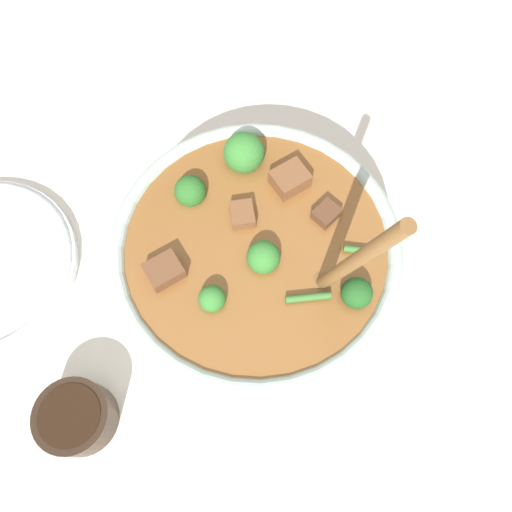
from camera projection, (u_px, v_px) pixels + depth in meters
name	position (u px, v px, depth m)	size (l,w,h in m)	color
ground_plane	(256.00, 276.00, 0.56)	(4.00, 4.00, 0.00)	silver
stew_bowl	(256.00, 258.00, 0.51)	(0.29, 0.29, 0.25)	#B2C6BC
condiment_bowl	(76.00, 417.00, 0.48)	(0.07, 0.07, 0.05)	black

